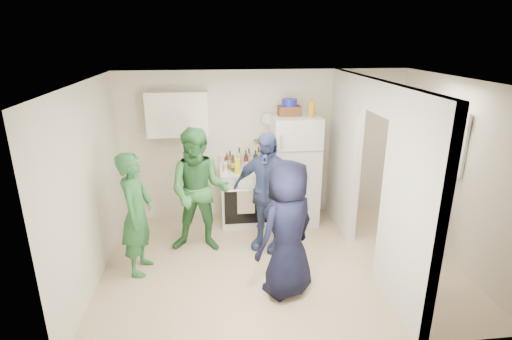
{
  "coord_description": "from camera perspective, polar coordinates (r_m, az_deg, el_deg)",
  "views": [
    {
      "loc": [
        -0.89,
        -4.79,
        3.02
      ],
      "look_at": [
        -0.29,
        0.4,
        1.25
      ],
      "focal_mm": 28.0,
      "sensor_mm": 36.0,
      "label": 1
    }
  ],
  "objects": [
    {
      "name": "bottle_b",
      "position": [
        6.37,
        -3.27,
        0.98
      ],
      "size": [
        0.07,
        0.07,
        0.28
      ],
      "primitive_type": "cylinder",
      "color": "#16431F",
      "rests_on": "stove"
    },
    {
      "name": "nook_window",
      "position": [
        6.12,
        25.97,
        3.87
      ],
      "size": [
        0.03,
        0.7,
        0.8
      ],
      "primitive_type": "cube",
      "color": "black",
      "rests_on": "wall_right"
    },
    {
      "name": "partition_header",
      "position": [
        5.27,
        17.07,
        10.06
      ],
      "size": [
        0.12,
        1.0,
        0.4
      ],
      "primitive_type": "cube",
      "color": "silver",
      "rests_on": "partition_pier_back"
    },
    {
      "name": "stove",
      "position": [
        6.69,
        -1.71,
        -3.7
      ],
      "size": [
        0.79,
        0.66,
        0.94
      ],
      "primitive_type": "cube",
      "color": "white",
      "rests_on": "floor"
    },
    {
      "name": "upper_cabinet",
      "position": [
        6.44,
        -11.14,
        7.9
      ],
      "size": [
        0.95,
        0.34,
        0.7
      ],
      "primitive_type": "cube",
      "color": "silver",
      "rests_on": "wall_back"
    },
    {
      "name": "partition_pier_front",
      "position": [
        4.59,
        21.14,
        -5.3
      ],
      "size": [
        0.12,
        1.2,
        2.5
      ],
      "primitive_type": "cube",
      "color": "silver",
      "rests_on": "floor"
    },
    {
      "name": "red_cup",
      "position": [
        6.34,
        0.39,
        0.15
      ],
      "size": [
        0.09,
        0.09,
        0.12
      ],
      "primitive_type": "cylinder",
      "color": "red",
      "rests_on": "stove"
    },
    {
      "name": "bottle_k",
      "position": [
        6.48,
        -3.72,
        1.41
      ],
      "size": [
        0.08,
        0.08,
        0.31
      ],
      "primitive_type": "cylinder",
      "color": "#985023",
      "rests_on": "stove"
    },
    {
      "name": "blue_bowl",
      "position": [
        6.38,
        4.8,
        9.59
      ],
      "size": [
        0.24,
        0.24,
        0.11
      ],
      "primitive_type": "cylinder",
      "color": "#151F97",
      "rests_on": "wicker_basket"
    },
    {
      "name": "bottle_j",
      "position": [
        6.42,
        1.06,
        1.1
      ],
      "size": [
        0.06,
        0.06,
        0.27
      ],
      "primitive_type": "cylinder",
      "color": "#264C1A",
      "rests_on": "stove"
    },
    {
      "name": "person_denim",
      "position": [
        5.74,
        1.51,
        -3.15
      ],
      "size": [
        1.11,
        0.89,
        1.77
      ],
      "primitive_type": "imported",
      "rotation": [
        0.0,
        0.0,
        -0.53
      ],
      "color": "#38447B",
      "rests_on": "floor"
    },
    {
      "name": "yellow_cup_stack_top",
      "position": [
        6.32,
        7.92,
        8.65
      ],
      "size": [
        0.09,
        0.09,
        0.25
      ],
      "primitive_type": "cylinder",
      "color": "orange",
      "rests_on": "fridge"
    },
    {
      "name": "bottle_i",
      "position": [
        6.58,
        -1.46,
        1.62
      ],
      "size": [
        0.06,
        0.06,
        0.29
      ],
      "primitive_type": "cylinder",
      "color": "#583F0F",
      "rests_on": "stove"
    },
    {
      "name": "bottle_f",
      "position": [
        6.5,
        -0.11,
        1.52
      ],
      "size": [
        0.07,
        0.07,
        0.31
      ],
      "primitive_type": "cylinder",
      "color": "black",
      "rests_on": "stove"
    },
    {
      "name": "bottle_d",
      "position": [
        6.44,
        -1.42,
        1.2
      ],
      "size": [
        0.07,
        0.07,
        0.28
      ],
      "primitive_type": "cylinder",
      "color": "maroon",
      "rests_on": "stove"
    },
    {
      "name": "wall_left",
      "position": [
        5.33,
        -22.67,
        -2.21
      ],
      "size": [
        0.0,
        3.4,
        3.4
      ],
      "primitive_type": "plane",
      "rotation": [
        1.57,
        0.0,
        1.57
      ],
      "color": "silver",
      "rests_on": "floor"
    },
    {
      "name": "person_navy",
      "position": [
        4.77,
        4.53,
        -8.46
      ],
      "size": [
        0.99,
        0.92,
        1.7
      ],
      "primitive_type": "imported",
      "rotation": [
        0.0,
        0.0,
        -2.53
      ],
      "color": "black",
      "rests_on": "floor"
    },
    {
      "name": "wall_back",
      "position": [
        6.79,
        1.17,
        3.6
      ],
      "size": [
        4.8,
        0.0,
        4.8
      ],
      "primitive_type": "plane",
      "rotation": [
        1.57,
        0.0,
        0.0
      ],
      "color": "silver",
      "rests_on": "floor"
    },
    {
      "name": "floor",
      "position": [
        5.73,
        3.41,
        -13.11
      ],
      "size": [
        4.8,
        4.8,
        0.0
      ],
      "primitive_type": "plane",
      "color": "tan",
      "rests_on": "ground"
    },
    {
      "name": "person_green_center",
      "position": [
        5.72,
        -8.08,
        -3.05
      ],
      "size": [
        0.98,
        0.81,
        1.83
      ],
      "primitive_type": "imported",
      "rotation": [
        0.0,
        0.0,
        -0.14
      ],
      "color": "#357835",
      "rests_on": "floor"
    },
    {
      "name": "wall_front",
      "position": [
        3.67,
        8.38,
        -10.36
      ],
      "size": [
        4.8,
        0.0,
        4.8
      ],
      "primitive_type": "plane",
      "rotation": [
        -1.57,
        0.0,
        0.0
      ],
      "color": "silver",
      "rests_on": "floor"
    },
    {
      "name": "wicker_basket",
      "position": [
        6.41,
        4.77,
        8.44
      ],
      "size": [
        0.35,
        0.25,
        0.15
      ],
      "primitive_type": "cube",
      "color": "brown",
      "rests_on": "fridge"
    },
    {
      "name": "spice_shelf",
      "position": [
        6.71,
        1.23,
        4.31
      ],
      "size": [
        0.35,
        0.08,
        0.03
      ],
      "primitive_type": "cube",
      "color": "olive",
      "rests_on": "wall_back"
    },
    {
      "name": "bottle_e",
      "position": [
        6.66,
        -1.01,
        1.87
      ],
      "size": [
        0.07,
        0.07,
        0.29
      ],
      "primitive_type": "cylinder",
      "color": "#989BA8",
      "rests_on": "stove"
    },
    {
      "name": "nook_window_frame",
      "position": [
        6.11,
        25.85,
        3.87
      ],
      "size": [
        0.04,
        0.76,
        0.86
      ],
      "primitive_type": "cube",
      "color": "white",
      "rests_on": "wall_right"
    },
    {
      "name": "wall_right",
      "position": [
        6.07,
        26.57,
        -0.27
      ],
      "size": [
        0.0,
        3.4,
        3.4
      ],
      "primitive_type": "plane",
      "rotation": [
        1.57,
        0.0,
        -1.57
      ],
      "color": "silver",
      "rests_on": "floor"
    },
    {
      "name": "person_green_left",
      "position": [
        5.41,
        -16.7,
        -6.03
      ],
      "size": [
        0.48,
        0.66,
        1.66
      ],
      "primitive_type": "imported",
      "rotation": [
        0.0,
        0.0,
        1.42
      ],
      "color": "#2F7637",
      "rests_on": "floor"
    },
    {
      "name": "yellow_cup_stack_stove",
      "position": [
        6.27,
        -2.68,
        0.54
      ],
      "size": [
        0.09,
        0.09,
        0.25
      ],
      "primitive_type": "cylinder",
      "color": "yellow",
      "rests_on": "stove"
    },
    {
      "name": "bottle_a",
      "position": [
        6.58,
        -4.18,
        1.39
      ],
      "size": [
        0.06,
        0.06,
        0.25
      ],
      "primitive_type": "cylinder",
      "color": "maroon",
      "rests_on": "stove"
    },
    {
      "name": "person_nook",
      "position": [
        6.27,
        21.93,
        -3.68
      ],
      "size": [
        0.68,
        1.06,
        1.55
      ],
      "primitive_type": "imported",
      "rotation": [
        0.0,
        0.0,
        -1.47
      ],
      "color": "black",
      "rests_on": "floor"
    },
    {
      "name": "bottle_g",
      "position": [
        6.63,
        0.36,
        1.94
      ],
      "size": [
        0.07,
        0.07,
        0.33
      ],
      "primitive_type": "cylinder",
      "color": "#AC9B38",
      "rests_on": "stove"
    },
    {
      "name": "bottle_c",
      "position": [
        6.6,
        -2.39,
        1.83
      ],
      "size": [
        0.07,
        0.07,
        0.33
      ],
      "primitive_type": "cylinder",
      "color": "silver",
      "rests_on": "stove"
    },
    {
      "name": "partition_pier_back",
      "position": [
        6.49,
        12.45,
        2.46
      ],
      "size": [
        0.12,
        1.2,
        2.5
      ],
      "primitive_type": "cube",
      "color": "silver",
      "rests_on": "floor"
    },
    {
      "name": "ceiling",
      "position": [
        4.9,
        3.99,
        12.57
      ],
      "size": [
        4.8,
        4.8,
        0.0
      ],
      "primitive_type": "plane",
      "rotation": [
        3.14,
        0.0,
        0.0
      ],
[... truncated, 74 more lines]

